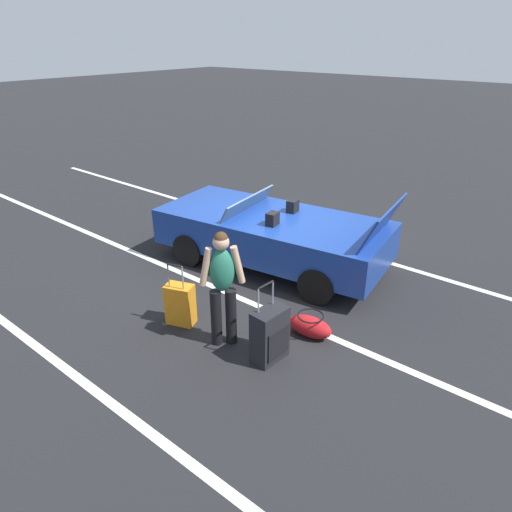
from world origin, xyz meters
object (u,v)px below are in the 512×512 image
object	(u,v)px
suitcase_medium_bright	(180,304)
traveler_person	(222,283)
convertible_car	(263,232)
suitcase_large_black	(270,335)
duffel_bag	(310,326)

from	to	relation	value
suitcase_medium_bright	traveler_person	bearing A→B (deg)	-107.45
convertible_car	suitcase_medium_bright	xyz separation A→B (m)	(-0.31, 2.34, -0.28)
convertible_car	traveler_person	bearing A→B (deg)	108.77
convertible_car	suitcase_large_black	xyz separation A→B (m)	(-1.83, 2.19, -0.22)
convertible_car	traveler_person	world-z (taller)	traveler_person
convertible_car	suitcase_medium_bright	size ratio (longest dim) A/B	4.38
duffel_bag	suitcase_large_black	bearing A→B (deg)	79.71
suitcase_large_black	duffel_bag	xyz separation A→B (m)	(-0.14, -0.75, -0.21)
suitcase_large_black	duffel_bag	bearing A→B (deg)	84.36
traveler_person	convertible_car	bearing A→B (deg)	-21.13
suitcase_medium_bright	duffel_bag	size ratio (longest dim) A/B	1.48
convertible_car	traveler_person	xyz separation A→B (m)	(-1.13, 2.30, 0.34)
suitcase_medium_bright	duffel_bag	distance (m)	1.89
suitcase_medium_bright	traveler_person	world-z (taller)	traveler_person
suitcase_large_black	suitcase_medium_bright	bearing A→B (deg)	-169.65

